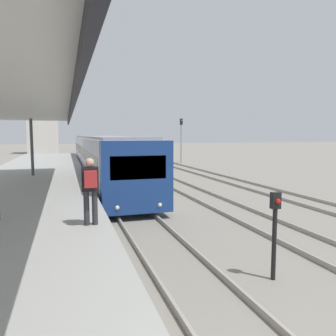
{
  "coord_description": "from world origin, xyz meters",
  "views": [
    {
      "loc": [
        -2.51,
        -1.55,
        3.19
      ],
      "look_at": [
        2.06,
        13.06,
        1.64
      ],
      "focal_mm": 35.0,
      "sensor_mm": 36.0,
      "label": 1
    }
  ],
  "objects_px": {
    "train_near": "(99,153)",
    "train_far": "(105,143)",
    "person_on_platform": "(90,186)",
    "signal_post_near": "(275,226)",
    "signal_mast_far": "(181,135)"
  },
  "relations": [
    {
      "from": "train_near",
      "to": "train_far",
      "type": "relative_size",
      "value": 0.68
    },
    {
      "from": "train_near",
      "to": "person_on_platform",
      "type": "bearing_deg",
      "value": -96.09
    },
    {
      "from": "train_near",
      "to": "train_far",
      "type": "bearing_deg",
      "value": 82.49
    },
    {
      "from": "train_far",
      "to": "signal_mast_far",
      "type": "distance_m",
      "value": 23.21
    },
    {
      "from": "signal_post_near",
      "to": "signal_mast_far",
      "type": "distance_m",
      "value": 30.68
    },
    {
      "from": "train_far",
      "to": "signal_post_near",
      "type": "height_order",
      "value": "train_far"
    },
    {
      "from": "person_on_platform",
      "to": "signal_post_near",
      "type": "height_order",
      "value": "person_on_platform"
    },
    {
      "from": "person_on_platform",
      "to": "signal_mast_far",
      "type": "height_order",
      "value": "signal_mast_far"
    },
    {
      "from": "train_near",
      "to": "signal_mast_far",
      "type": "distance_m",
      "value": 13.54
    },
    {
      "from": "train_far",
      "to": "signal_post_near",
      "type": "relative_size",
      "value": 22.44
    },
    {
      "from": "train_far",
      "to": "signal_post_near",
      "type": "xyz_separation_m",
      "value": [
        -2.33,
        -51.82,
        -0.5
      ]
    },
    {
      "from": "person_on_platform",
      "to": "signal_mast_far",
      "type": "distance_m",
      "value": 29.87
    },
    {
      "from": "train_near",
      "to": "signal_mast_far",
      "type": "bearing_deg",
      "value": 41.13
    },
    {
      "from": "train_near",
      "to": "signal_post_near",
      "type": "relative_size",
      "value": 15.22
    },
    {
      "from": "person_on_platform",
      "to": "signal_post_near",
      "type": "distance_m",
      "value": 4.4
    }
  ]
}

